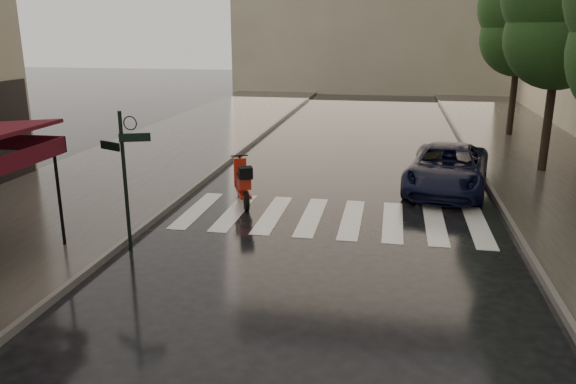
% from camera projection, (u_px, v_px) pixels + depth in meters
% --- Properties ---
extents(ground, '(120.00, 120.00, 0.00)m').
position_uv_depth(ground, '(118.00, 320.00, 9.49)').
color(ground, black).
rests_on(ground, ground).
extents(sidewalk_near, '(6.00, 60.00, 0.12)m').
position_uv_depth(sidewalk_near, '(155.00, 156.00, 21.59)').
color(sidewalk_near, '#38332D').
rests_on(sidewalk_near, ground).
extents(sidewalk_far, '(5.50, 60.00, 0.12)m').
position_uv_depth(sidewalk_far, '(565.00, 173.00, 19.00)').
color(sidewalk_far, '#38332D').
rests_on(sidewalk_far, ground).
extents(curb_near, '(0.12, 60.00, 0.16)m').
position_uv_depth(curb_near, '(232.00, 158.00, 21.05)').
color(curb_near, '#595651').
rests_on(curb_near, ground).
extents(curb_far, '(0.12, 60.00, 0.16)m').
position_uv_depth(curb_far, '(479.00, 169.00, 19.49)').
color(curb_far, '#595651').
rests_on(curb_far, ground).
extents(crosswalk, '(7.85, 3.20, 0.01)m').
position_uv_depth(crosswalk, '(332.00, 218.00, 14.63)').
color(crosswalk, silver).
rests_on(crosswalk, ground).
extents(signpost, '(1.17, 0.29, 3.10)m').
position_uv_depth(signpost, '(125.00, 170.00, 12.02)').
color(signpost, black).
rests_on(signpost, ground).
extents(tree_mid, '(3.80, 3.80, 8.34)m').
position_uv_depth(tree_mid, '(563.00, 1.00, 17.59)').
color(tree_mid, black).
rests_on(tree_mid, sidewalk_far).
extents(tree_far, '(3.80, 3.80, 8.16)m').
position_uv_depth(tree_far, '(522.00, 12.00, 24.20)').
color(tree_far, black).
rests_on(tree_far, sidewalk_far).
extents(scooter, '(0.96, 1.80, 1.25)m').
position_uv_depth(scooter, '(243.00, 184.00, 15.68)').
color(scooter, black).
rests_on(scooter, ground).
extents(parked_car, '(3.04, 5.20, 1.36)m').
position_uv_depth(parked_car, '(447.00, 168.00, 17.03)').
color(parked_car, black).
rests_on(parked_car, ground).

